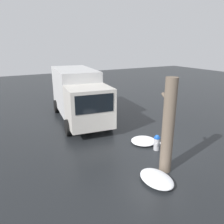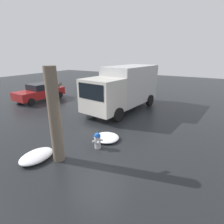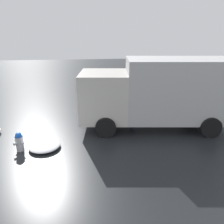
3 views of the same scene
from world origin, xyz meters
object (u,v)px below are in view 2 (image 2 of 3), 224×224
fire_hydrant (98,140)px  parked_car (40,92)px  tree_trunk (55,116)px  delivery_truck (124,87)px  pedestrian (119,102)px

fire_hydrant → parked_car: 10.62m
tree_trunk → fire_hydrant: bearing=-29.0°
tree_trunk → delivery_truck: 7.52m
delivery_truck → parked_car: delivery_truck is taller
pedestrian → parked_car: pedestrian is taller
fire_hydrant → delivery_truck: delivery_truck is taller
tree_trunk → parked_car: size_ratio=0.82×
pedestrian → parked_car: 8.12m
tree_trunk → pedestrian: tree_trunk is taller
delivery_truck → pedestrian: delivery_truck is taller
fire_hydrant → delivery_truck: 6.32m
fire_hydrant → tree_trunk: bearing=-79.4°
delivery_truck → parked_car: size_ratio=1.58×
pedestrian → fire_hydrant: bearing=172.3°
fire_hydrant → tree_trunk: tree_trunk is taller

